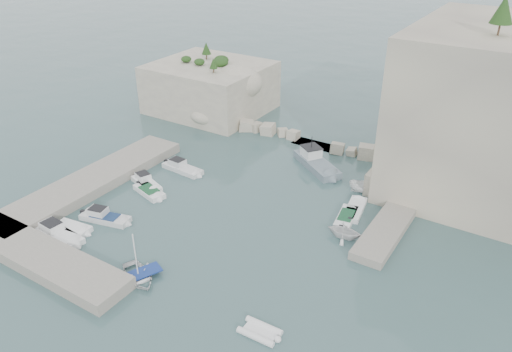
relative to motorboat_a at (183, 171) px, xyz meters
The scene contains 22 objects.
ground 13.03m from the motorboat_a, 33.50° to the right, with size 400.00×400.00×0.00m, color #3F5D5E.
cliff_terrace 26.23m from the motorboat_a, 24.37° to the left, with size 8.00×10.00×2.50m, color beige.
outcrop_west 20.32m from the motorboat_a, 117.16° to the left, with size 16.00×14.00×7.00m, color beige.
quay_west 10.25m from the motorboat_a, 126.84° to the right, with size 5.00×24.00×1.10m, color #9E9689.
quay_south 19.72m from the motorboat_a, 87.49° to the right, with size 18.00×4.00×1.10m, color #9E9689.
ledge_east 24.53m from the motorboat_a, ahead, with size 3.00×16.00×0.80m, color #9E9689.
breakwater 17.81m from the motorboat_a, 56.34° to the left, with size 28.00×3.00×1.40m, color beige.
motorboat_a is the anchor object (origin of this frame).
motorboat_b 5.01m from the motorboat_a, 102.48° to the right, with size 4.92×1.61×1.40m, color white, non-canonical shape.
motorboat_c 6.02m from the motorboat_a, 86.57° to the right, with size 4.51×1.64×0.70m, color white, non-canonical shape.
motorboat_d 12.17m from the motorboat_a, 88.54° to the right, with size 5.51×1.64×1.40m, color silver, non-canonical shape.
motorboat_e 15.08m from the motorboat_a, 93.75° to the right, with size 3.93×1.61×0.70m, color white, non-canonical shape.
motorboat_f 16.50m from the motorboat_a, 94.41° to the right, with size 6.24×1.86×1.40m, color white, non-canonical shape.
rowboat 19.22m from the motorboat_a, 61.25° to the right, with size 3.03×4.24×0.88m, color white.
inflatable_dinghy 26.66m from the motorboat_a, 38.41° to the right, with size 3.24×1.57×0.44m, color white, non-canonical shape.
tender_east_a 21.39m from the motorboat_a, ahead, with size 2.78×3.22×1.70m, color white.
tender_east_b 20.25m from the motorboat_a, ahead, with size 4.57×1.56×0.70m, color white, non-canonical shape.
tender_east_c 20.54m from the motorboat_a, ahead, with size 4.96×1.60×0.70m, color white, non-canonical shape.
tender_east_d 21.18m from the motorboat_a, 18.21° to the left, with size 1.52×4.03×1.56m, color white.
work_boat 15.74m from the motorboat_a, 35.23° to the left, with size 8.21×2.42×2.20m, color slate, non-canonical shape.
rowboat_mast 19.38m from the motorboat_a, 61.25° to the right, with size 0.10×0.10×4.20m, color white.
vegetation 37.96m from the motorboat_a, 30.96° to the left, with size 53.48×13.88×13.40m.
Camera 1 is at (23.81, -31.74, 27.18)m, focal length 35.00 mm.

